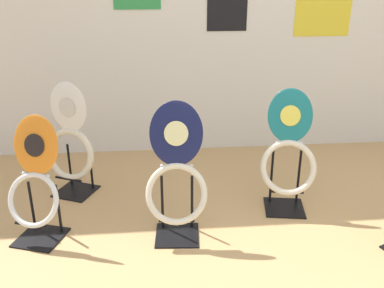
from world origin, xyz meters
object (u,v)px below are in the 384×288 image
object	(u,v)px
toilet_seat_display_white_plain	(70,145)
toilet_seat_display_orange_sun	(35,184)
toilet_seat_display_teal_sax	(288,159)
toilet_seat_display_navy_moon	(176,178)

from	to	relation	value
toilet_seat_display_white_plain	toilet_seat_display_orange_sun	xyz separation A→B (m)	(-0.12, -0.59, -0.01)
toilet_seat_display_white_plain	toilet_seat_display_teal_sax	distance (m)	1.61
toilet_seat_display_white_plain	toilet_seat_display_teal_sax	xyz separation A→B (m)	(1.56, -0.38, -0.01)
toilet_seat_display_teal_sax	toilet_seat_display_orange_sun	distance (m)	1.69
toilet_seat_display_white_plain	toilet_seat_display_navy_moon	distance (m)	1.00
toilet_seat_display_white_plain	toilet_seat_display_orange_sun	distance (m)	0.60
toilet_seat_display_navy_moon	toilet_seat_display_white_plain	bearing A→B (deg)	139.82
toilet_seat_display_orange_sun	toilet_seat_display_navy_moon	bearing A→B (deg)	-3.51
toilet_seat_display_white_plain	toilet_seat_display_teal_sax	world-z (taller)	toilet_seat_display_white_plain
toilet_seat_display_white_plain	toilet_seat_display_orange_sun	bearing A→B (deg)	-101.23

